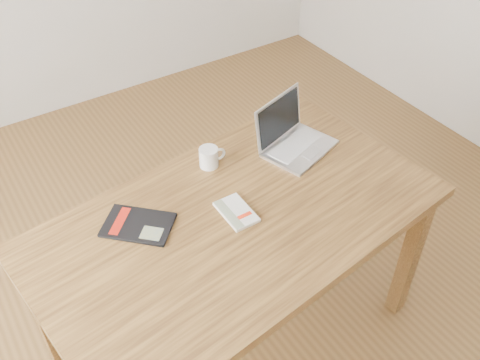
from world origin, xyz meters
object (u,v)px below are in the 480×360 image
laptop (292,137)px  coffee_mug (209,157)px  desk (237,233)px  white_guidebook (236,212)px  black_guidebook (138,225)px

laptop → coffee_mug: size_ratio=3.11×
desk → white_guidebook: bearing=67.4°
black_guidebook → laptop: 0.72m
white_guidebook → laptop: (0.40, 0.21, 0.04)m
white_guidebook → laptop: laptop is taller
coffee_mug → black_guidebook: bearing=-152.5°
black_guidebook → white_guidebook: bearing=-68.0°
desk → laptop: (0.40, 0.22, 0.13)m
black_guidebook → laptop: size_ratio=0.81×
desk → laptop: size_ratio=4.52×
desk → coffee_mug: coffee_mug is taller
white_guidebook → desk: bearing=-104.8°
laptop → desk: bearing=-169.0°
desk → laptop: 0.48m
black_guidebook → coffee_mug: 0.40m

